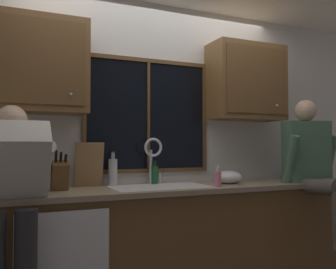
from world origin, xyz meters
TOP-DOWN VIEW (x-y plane):
  - back_wall at (0.00, 0.06)m, footprint 5.76×0.12m
  - window_glass at (-0.02, -0.01)m, footprint 1.10×0.02m
  - window_frame_top at (-0.02, -0.02)m, footprint 1.17×0.02m
  - window_frame_bottom at (-0.02, -0.02)m, footprint 1.17×0.02m
  - window_frame_left at (-0.59, -0.02)m, footprint 0.03×0.02m
  - window_frame_right at (0.54, -0.02)m, footprint 0.03×0.02m
  - window_mullion_center at (-0.02, -0.02)m, footprint 0.02×0.02m
  - lower_cabinet_run at (0.00, -0.29)m, footprint 3.36×0.58m
  - countertop at (0.00, -0.31)m, footprint 3.42×0.62m
  - dishwasher_front at (-0.83, -0.61)m, footprint 0.60×0.02m
  - upper_cabinet_left at (-0.97, -0.17)m, footprint 0.73×0.36m
  - upper_cabinet_right at (0.92, -0.17)m, footprint 0.73×0.36m
  - sink at (-0.02, -0.30)m, footprint 0.80×0.46m
  - faucet at (-0.02, -0.12)m, footprint 0.18×0.09m
  - person_standing at (-1.14, -0.60)m, footprint 0.53×0.70m
  - person_sitting_on_counter at (1.37, -0.57)m, footprint 0.54×0.64m
  - knife_block at (-0.81, -0.24)m, footprint 0.12×0.18m
  - cutting_board at (-0.56, -0.09)m, footprint 0.23×0.10m
  - mixing_bowl at (0.63, -0.30)m, footprint 0.24×0.24m
  - soap_dispenser at (0.42, -0.47)m, footprint 0.06×0.07m
  - bottle_green_glass at (0.01, -0.10)m, footprint 0.06×0.06m
  - bottle_tall_clear at (-0.36, -0.08)m, footprint 0.07×0.07m

SIDE VIEW (x-z plane):
  - lower_cabinet_run at x=0.00m, z-range 0.00..0.88m
  - dishwasher_front at x=-0.83m, z-range 0.09..0.83m
  - sink at x=-0.02m, z-range 0.72..0.93m
  - countertop at x=0.00m, z-range 0.88..0.92m
  - person_standing at x=-1.14m, z-range 0.18..1.72m
  - mixing_bowl at x=0.63m, z-range 0.91..1.03m
  - soap_dispenser at x=0.42m, z-range 0.90..1.07m
  - bottle_green_glass at x=0.01m, z-range 0.90..1.11m
  - knife_block at x=-0.81m, z-range 0.87..1.19m
  - window_frame_bottom at x=-0.02m, z-range 1.01..1.05m
  - bottle_tall_clear at x=-0.36m, z-range 0.89..1.19m
  - cutting_board at x=-0.56m, z-range 0.92..1.28m
  - person_sitting_on_counter at x=1.37m, z-range 0.47..1.73m
  - faucet at x=-0.02m, z-range 0.97..1.37m
  - back_wall at x=0.00m, z-range 0.00..2.55m
  - window_glass at x=-0.02m, z-range 1.05..2.00m
  - window_frame_left at x=-0.59m, z-range 1.05..2.00m
  - window_frame_right at x=0.54m, z-range 1.05..2.00m
  - window_mullion_center at x=-0.02m, z-range 1.05..2.00m
  - upper_cabinet_left at x=-0.97m, z-range 1.50..2.22m
  - upper_cabinet_right at x=0.92m, z-range 1.50..2.22m
  - window_frame_top at x=-0.02m, z-range 2.00..2.04m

